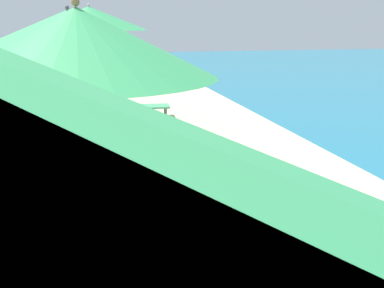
{
  "coord_description": "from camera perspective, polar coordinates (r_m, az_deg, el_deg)",
  "views": [
    {
      "loc": [
        -0.7,
        3.17,
        2.34
      ],
      "look_at": [
        0.41,
        7.9,
        1.03
      ],
      "focal_mm": 42.48,
      "sensor_mm": 36.0,
      "label": 1
    }
  ],
  "objects": [
    {
      "name": "lounger_fourth_shoreside",
      "position": [
        8.38,
        -7.67,
        1.14
      ],
      "size": [
        1.57,
        0.88,
        0.64
      ],
      "rotation": [
        0.0,
        0.0,
        -0.15
      ],
      "color": "#4CA572",
      "rests_on": "ground"
    },
    {
      "name": "lounger_fifth_inland",
      "position": [
        9.35,
        -6.85,
        2.52
      ],
      "size": [
        1.43,
        0.7,
        0.65
      ],
      "rotation": [
        0.0,
        0.0,
        0.01
      ],
      "color": "#4CA572",
      "rests_on": "ground"
    },
    {
      "name": "lounger_third_shoreside",
      "position": [
        5.05,
        -5.52,
        -8.85
      ],
      "size": [
        1.64,
        0.98,
        0.64
      ],
      "rotation": [
        0.0,
        0.0,
        0.22
      ],
      "color": "#4CA572",
      "rests_on": "ground"
    },
    {
      "name": "umbrella_farthest",
      "position": [
        13.12,
        -14.52,
        14.35
      ],
      "size": [
        1.89,
        1.89,
        2.56
      ],
      "color": "olive",
      "rests_on": "ground"
    },
    {
      "name": "umbrella_fifth",
      "position": [
        10.2,
        -12.78,
        15.13
      ],
      "size": [
        2.47,
        2.47,
        2.72
      ],
      "color": "silver",
      "rests_on": "ground"
    },
    {
      "name": "lounger_farthest_inland",
      "position": [
        12.21,
        -11.58,
        5.07
      ],
      "size": [
        1.4,
        0.75,
        0.57
      ],
      "rotation": [
        0.0,
        0.0,
        -0.06
      ],
      "color": "#4CA572",
      "rests_on": "ground"
    },
    {
      "name": "lounger_fifth_shoreside",
      "position": [
        11.58,
        -6.81,
        4.91
      ],
      "size": [
        1.56,
        0.69,
        0.64
      ],
      "rotation": [
        0.0,
        0.0,
        -0.09
      ],
      "color": "#4CA572",
      "rests_on": "ground"
    },
    {
      "name": "umbrella_third",
      "position": [
        3.43,
        -14.13,
        12.12
      ],
      "size": [
        2.02,
        2.02,
        2.5
      ],
      "color": "olive",
      "rests_on": "ground"
    },
    {
      "name": "person_walking_mid",
      "position": [
        17.17,
        -16.67,
        10.09
      ],
      "size": [
        0.38,
        0.42,
        1.7
      ],
      "rotation": [
        0.0,
        0.0,
        3.72
      ],
      "color": "#262628",
      "rests_on": "ground"
    },
    {
      "name": "cooler_box",
      "position": [
        16.08,
        -3.08,
        7.27
      ],
      "size": [
        0.53,
        0.59,
        0.32
      ],
      "color": "#2659B2",
      "rests_on": "ground"
    },
    {
      "name": "umbrella_fourth",
      "position": [
        6.92,
        -15.26,
        13.97
      ],
      "size": [
        2.27,
        2.27,
        2.57
      ],
      "color": "#4C4C51",
      "rests_on": "ground"
    },
    {
      "name": "lounger_farthest_shoreside",
      "position": [
        14.27,
        -11.47,
        6.66
      ],
      "size": [
        1.39,
        0.79,
        0.57
      ],
      "rotation": [
        0.0,
        0.0,
        -0.14
      ],
      "color": "blue",
      "rests_on": "ground"
    },
    {
      "name": "lounger_fourth_inland",
      "position": [
        6.25,
        -8.13,
        -4.2
      ],
      "size": [
        1.48,
        0.8,
        0.63
      ],
      "rotation": [
        0.0,
        0.0,
        0.1
      ],
      "color": "white",
      "rests_on": "ground"
    }
  ]
}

